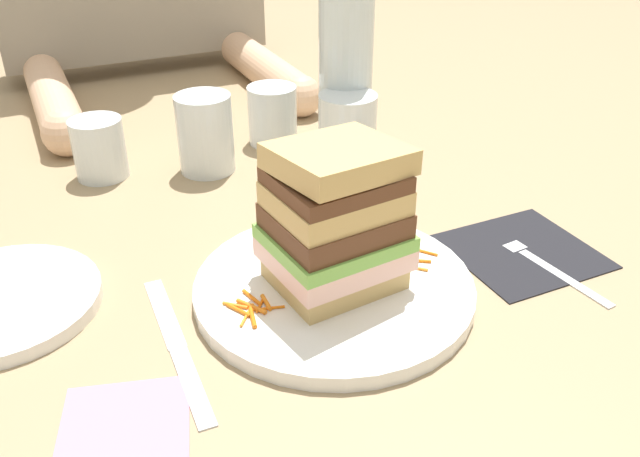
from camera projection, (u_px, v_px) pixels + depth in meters
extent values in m
plane|color=#9E8460|center=(323.00, 302.00, 0.61)|extent=(3.00, 3.00, 0.00)
cylinder|color=white|center=(334.00, 288.00, 0.62)|extent=(0.26, 0.26, 0.01)
cube|color=tan|center=(334.00, 271.00, 0.61)|extent=(0.11, 0.10, 0.02)
cube|color=beige|center=(334.00, 253.00, 0.60)|extent=(0.12, 0.11, 0.02)
cube|color=#7AB74C|center=(335.00, 237.00, 0.59)|extent=(0.12, 0.11, 0.01)
cube|color=#56331E|center=(335.00, 220.00, 0.58)|extent=(0.12, 0.10, 0.02)
cube|color=tan|center=(335.00, 198.00, 0.57)|extent=(0.11, 0.10, 0.02)
cube|color=#56331E|center=(335.00, 179.00, 0.56)|extent=(0.11, 0.10, 0.01)
cube|color=tan|center=(339.00, 159.00, 0.55)|extent=(0.12, 0.11, 0.03)
cylinder|color=orange|center=(267.00, 303.00, 0.58)|extent=(0.00, 0.02, 0.00)
cylinder|color=orange|center=(260.00, 304.00, 0.58)|extent=(0.02, 0.02, 0.00)
cylinder|color=orange|center=(253.00, 317.00, 0.56)|extent=(0.01, 0.03, 0.00)
cylinder|color=orange|center=(252.00, 298.00, 0.59)|extent=(0.01, 0.03, 0.00)
cylinder|color=orange|center=(268.00, 308.00, 0.58)|extent=(0.03, 0.01, 0.00)
cylinder|color=orange|center=(235.00, 305.00, 0.58)|extent=(0.02, 0.02, 0.00)
cylinder|color=orange|center=(238.00, 309.00, 0.58)|extent=(0.02, 0.03, 0.00)
cylinder|color=orange|center=(251.00, 305.00, 0.58)|extent=(0.02, 0.03, 0.00)
cylinder|color=orange|center=(247.00, 315.00, 0.57)|extent=(0.02, 0.03, 0.00)
cylinder|color=orange|center=(394.00, 249.00, 0.66)|extent=(0.01, 0.03, 0.00)
cylinder|color=orange|center=(413.00, 267.00, 0.63)|extent=(0.02, 0.02, 0.00)
cylinder|color=orange|center=(395.00, 258.00, 0.64)|extent=(0.02, 0.00, 0.00)
cylinder|color=orange|center=(392.00, 264.00, 0.63)|extent=(0.03, 0.02, 0.00)
cylinder|color=orange|center=(426.00, 252.00, 0.65)|extent=(0.02, 0.02, 0.00)
cylinder|color=orange|center=(422.00, 263.00, 0.64)|extent=(0.02, 0.01, 0.00)
cube|color=black|center=(522.00, 251.00, 0.68)|extent=(0.14, 0.13, 0.00)
cube|color=silver|center=(565.00, 274.00, 0.64)|extent=(0.02, 0.11, 0.00)
cube|color=silver|center=(517.00, 245.00, 0.69)|extent=(0.02, 0.02, 0.00)
cylinder|color=silver|center=(503.00, 231.00, 0.71)|extent=(0.01, 0.04, 0.00)
cylinder|color=silver|center=(499.00, 232.00, 0.71)|extent=(0.01, 0.04, 0.00)
cylinder|color=silver|center=(495.00, 233.00, 0.71)|extent=(0.01, 0.04, 0.00)
cylinder|color=silver|center=(491.00, 235.00, 0.70)|extent=(0.01, 0.04, 0.00)
cube|color=silver|center=(192.00, 385.00, 0.52)|extent=(0.02, 0.10, 0.00)
cube|color=silver|center=(164.00, 312.00, 0.60)|extent=(0.02, 0.11, 0.00)
cylinder|color=white|center=(347.00, 133.00, 0.83)|extent=(0.07, 0.07, 0.10)
cylinder|color=orange|center=(347.00, 147.00, 0.84)|extent=(0.07, 0.07, 0.06)
cylinder|color=silver|center=(346.00, 62.00, 0.83)|extent=(0.07, 0.07, 0.25)
cylinder|color=silver|center=(99.00, 148.00, 0.82)|extent=(0.06, 0.06, 0.07)
cylinder|color=silver|center=(272.00, 115.00, 0.91)|extent=(0.07, 0.07, 0.08)
cylinder|color=silver|center=(205.00, 134.00, 0.83)|extent=(0.07, 0.07, 0.10)
cylinder|color=white|center=(0.00, 302.00, 0.60)|extent=(0.18, 0.18, 0.01)
cube|color=pink|center=(124.00, 425.00, 0.48)|extent=(0.11, 0.11, 0.00)
cylinder|color=#DBAD89|center=(53.00, 99.00, 0.99)|extent=(0.06, 0.29, 0.06)
cylinder|color=#DBAD89|center=(266.00, 70.00, 1.12)|extent=(0.06, 0.29, 0.06)
sphere|color=#DBAD89|center=(66.00, 133.00, 0.88)|extent=(0.06, 0.06, 0.06)
sphere|color=#DBAD89|center=(301.00, 96.00, 1.00)|extent=(0.06, 0.06, 0.06)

